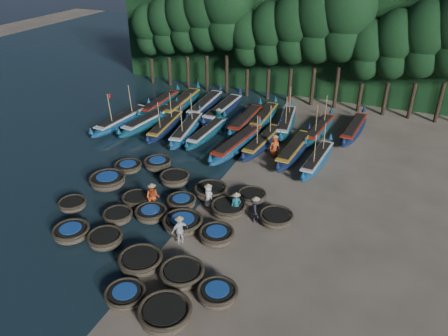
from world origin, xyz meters
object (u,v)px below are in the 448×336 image
at_px(long_boat_6, 263,142).
at_px(fisherman_5, 219,118).
at_px(long_boat_0, 123,120).
at_px(long_boat_3, 187,130).
at_px(coracle_4, 165,314).
at_px(coracle_20, 128,167).
at_px(long_boat_15, 286,122).
at_px(fisherman_3, 255,209).
at_px(fisherman_4, 180,229).
at_px(coracle_23, 211,191).
at_px(fisherman_2, 153,197).
at_px(long_boat_5, 237,144).
at_px(long_boat_11, 205,105).
at_px(long_boat_2, 166,126).
at_px(long_boat_14, 264,117).
at_px(coracle_8, 182,274).
at_px(coracle_14, 217,236).
at_px(coracle_7, 141,261).
at_px(long_boat_4, 207,133).
at_px(coracle_13, 183,223).
at_px(long_boat_7, 294,150).
at_px(coracle_11, 118,216).
at_px(coracle_12, 151,214).
at_px(fisherman_1, 236,204).
at_px(fisherman_6, 275,145).
at_px(long_boat_1, 150,120).
at_px(long_boat_10, 181,104).
at_px(coracle_15, 108,181).
at_px(coracle_18, 228,209).
at_px(fisherman_0, 208,195).
at_px(long_boat_12, 223,110).
at_px(long_boat_13, 246,120).
at_px(coracle_16, 137,199).
at_px(long_boat_8, 317,160).
at_px(coracle_6, 105,239).
at_px(long_boat_16, 319,130).
at_px(coracle_17, 181,202).
at_px(coracle_9, 217,294).
at_px(coracle_3, 125,295).
at_px(long_boat_9, 160,104).
at_px(long_boat_17, 354,129).
at_px(coracle_24, 252,196).
at_px(coracle_21, 158,164).

distance_m(long_boat_6, fisherman_5, 5.44).
relative_size(long_boat_0, long_boat_3, 1.04).
bearing_deg(coracle_4, coracle_20, 130.30).
xyz_separation_m(long_boat_15, fisherman_3, (2.18, -14.43, 0.32)).
relative_size(fisherman_3, fisherman_4, 0.97).
relative_size(coracle_23, fisherman_2, 1.30).
height_order(long_boat_5, long_boat_11, long_boat_11).
distance_m(long_boat_2, long_boat_14, 8.94).
distance_m(coracle_8, coracle_14, 3.51).
bearing_deg(coracle_7, long_boat_4, 102.91).
xyz_separation_m(coracle_13, long_boat_3, (-5.94, 12.05, 0.07)).
bearing_deg(long_boat_7, coracle_11, -116.98).
bearing_deg(coracle_12, coracle_13, -4.44).
height_order(fisherman_1, fisherman_6, fisherman_6).
bearing_deg(long_boat_1, fisherman_1, -32.22).
height_order(long_boat_10, long_boat_15, long_boat_15).
height_order(coracle_13, coracle_15, coracle_15).
bearing_deg(long_boat_0, coracle_18, -28.16).
bearing_deg(fisherman_3, long_boat_4, 5.50).
bearing_deg(coracle_23, coracle_13, -90.23).
bearing_deg(fisherman_0, long_boat_15, -63.31).
bearing_deg(long_boat_12, long_boat_7, -32.40).
bearing_deg(long_boat_6, long_boat_13, 133.38).
relative_size(coracle_16, fisherman_5, 0.96).
height_order(coracle_12, fisherman_2, fisherman_2).
xyz_separation_m(coracle_14, long_boat_8, (3.19, 11.27, 0.02)).
bearing_deg(coracle_15, fisherman_1, 0.64).
distance_m(coracle_8, fisherman_2, 6.80).
xyz_separation_m(coracle_6, fisherman_4, (3.71, 1.84, 0.48)).
bearing_deg(long_boat_11, long_boat_4, -66.43).
xyz_separation_m(coracle_4, fisherman_0, (-2.14, 9.26, 0.36)).
bearing_deg(long_boat_16, long_boat_5, -128.90).
relative_size(coracle_23, fisherman_0, 1.52).
bearing_deg(coracle_7, long_boat_8, 68.13).
bearing_deg(coracle_17, long_boat_6, 79.20).
height_order(long_boat_6, long_boat_12, long_boat_6).
relative_size(coracle_17, long_boat_12, 0.22).
xyz_separation_m(coracle_9, long_boat_10, (-13.37, 21.64, 0.16)).
bearing_deg(coracle_13, long_boat_4, 108.65).
bearing_deg(coracle_16, long_boat_3, 100.26).
distance_m(coracle_3, coracle_18, 8.64).
distance_m(coracle_18, long_boat_9, 19.31).
xyz_separation_m(coracle_11, long_boat_17, (11.10, 18.56, 0.12)).
bearing_deg(coracle_13, long_boat_7, 73.57).
bearing_deg(long_boat_15, long_boat_7, -76.14).
relative_size(coracle_18, long_boat_3, 0.28).
height_order(coracle_9, coracle_24, coracle_9).
height_order(coracle_17, coracle_21, coracle_21).
relative_size(long_boat_12, long_boat_15, 1.09).
bearing_deg(long_boat_8, long_boat_6, 168.70).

